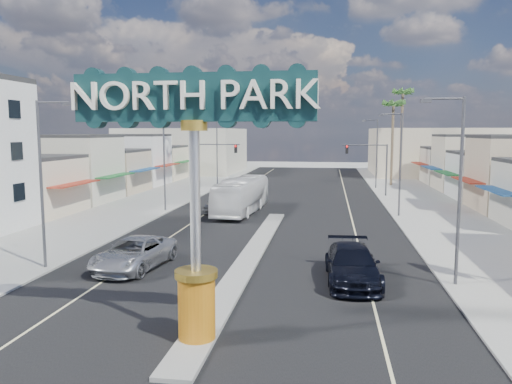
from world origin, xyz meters
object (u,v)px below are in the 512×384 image
(streetlight_r_far, at_px, (376,150))
(palm_right_far, at_px, (403,98))
(car_parked_left, at_px, (219,203))
(city_bus, at_px, (242,195))
(suv_right, at_px, (352,265))
(suv_left, at_px, (134,253))
(streetlight_r_near, at_px, (457,181))
(palm_left_far, at_px, (195,100))
(streetlight_r_mid, at_px, (399,159))
(traffic_signal_right, at_px, (370,159))
(traffic_signal_left, at_px, (214,158))
(streetlight_l_near, at_px, (44,176))
(palm_right_mid, at_px, (393,108))
(streetlight_l_mid, at_px, (166,157))
(gateway_sign, at_px, (195,175))
(streetlight_l_far, at_px, (218,149))

(streetlight_r_far, bearing_deg, palm_right_far, 65.45)
(car_parked_left, relative_size, city_bus, 0.44)
(palm_right_far, xyz_separation_m, suv_right, (-9.29, -52.03, -11.49))
(suv_left, bearing_deg, streetlight_r_near, 4.30)
(palm_left_far, distance_m, suv_left, 41.26)
(suv_right, bearing_deg, streetlight_r_mid, 73.92)
(streetlight_r_mid, relative_size, city_bus, 0.78)
(suv_right, bearing_deg, traffic_signal_right, 81.35)
(palm_left_far, height_order, suv_right, palm_left_far)
(traffic_signal_right, distance_m, streetlight_r_mid, 14.07)
(traffic_signal_left, height_order, suv_left, traffic_signal_left)
(streetlight_l_near, relative_size, streetlight_r_far, 1.00)
(palm_right_far, height_order, car_parked_left, palm_right_far)
(palm_right_mid, relative_size, city_bus, 1.05)
(suv_right, height_order, car_parked_left, suv_right)
(city_bus, bearing_deg, streetlight_l_mid, -173.58)
(streetlight_l_near, bearing_deg, suv_right, -0.09)
(streetlight_l_near, height_order, palm_right_far, palm_right_far)
(city_bus, bearing_deg, car_parked_left, -173.58)
(traffic_signal_left, bearing_deg, streetlight_r_far, 22.20)
(traffic_signal_left, xyz_separation_m, suv_left, (3.33, -33.20, -3.44))
(streetlight_r_mid, xyz_separation_m, palm_left_far, (-23.43, 20.00, 6.43))
(suv_right, bearing_deg, streetlight_r_far, 80.77)
(suv_right, bearing_deg, streetlight_l_mid, 126.06)
(gateway_sign, xyz_separation_m, streetlight_l_near, (-10.43, 8.02, -0.86))
(streetlight_r_mid, distance_m, city_bus, 14.25)
(streetlight_l_mid, height_order, palm_right_mid, palm_right_mid)
(streetlight_l_far, relative_size, streetlight_r_mid, 1.00)
(palm_right_mid, bearing_deg, traffic_signal_right, -107.63)
(streetlight_r_mid, relative_size, suv_right, 1.46)
(streetlight_l_mid, bearing_deg, streetlight_r_far, 46.52)
(palm_right_far, bearing_deg, city_bus, -120.11)
(palm_right_mid, height_order, city_bus, palm_right_mid)
(streetlight_l_far, height_order, streetlight_r_mid, same)
(streetlight_l_far, relative_size, city_bus, 0.78)
(palm_left_far, height_order, car_parked_left, palm_left_far)
(streetlight_r_mid, bearing_deg, suv_right, -103.26)
(streetlight_l_near, height_order, palm_left_far, palm_left_far)
(palm_left_far, distance_m, palm_right_far, 30.48)
(streetlight_l_far, height_order, suv_right, streetlight_l_far)
(traffic_signal_left, distance_m, palm_right_mid, 26.01)
(streetlight_l_far, relative_size, palm_left_far, 0.69)
(palm_right_far, distance_m, city_bus, 38.21)
(suv_left, bearing_deg, streetlight_l_far, 103.41)
(traffic_signal_left, distance_m, streetlight_r_near, 39.26)
(palm_right_mid, bearing_deg, palm_left_far, -167.01)
(streetlight_l_near, xyz_separation_m, streetlight_l_far, (0.00, 42.00, 0.00))
(gateway_sign, bearing_deg, streetlight_r_near, 37.55)
(streetlight_r_mid, bearing_deg, suv_left, -130.30)
(gateway_sign, distance_m, suv_right, 11.04)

